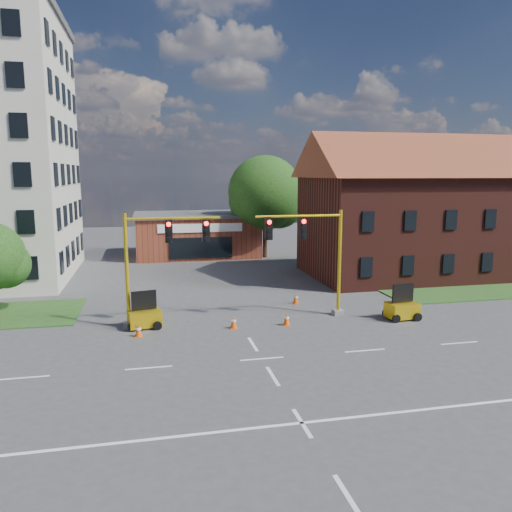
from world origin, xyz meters
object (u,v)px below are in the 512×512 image
(trailer_east, at_px, (402,309))
(trailer_west, at_px, (144,317))
(signal_mast_west, at_px, (158,255))
(pickup_white, at_px, (376,273))
(signal_mast_east, at_px, (313,250))

(trailer_east, bearing_deg, trailer_west, 168.15)
(trailer_west, distance_m, trailer_east, 14.51)
(signal_mast_west, distance_m, trailer_east, 14.10)
(signal_mast_west, height_order, trailer_east, signal_mast_west)
(trailer_west, distance_m, pickup_white, 19.09)
(trailer_east, distance_m, pickup_white, 9.89)
(signal_mast_west, xyz_separation_m, trailer_west, (-0.82, -0.11, -3.31))
(signal_mast_east, height_order, pickup_white, signal_mast_east)
(signal_mast_west, xyz_separation_m, pickup_white, (16.53, 7.85, -3.18))
(signal_mast_east, distance_m, trailer_east, 6.13)
(signal_mast_west, relative_size, pickup_white, 1.17)
(signal_mast_west, distance_m, signal_mast_east, 8.71)
(signal_mast_east, bearing_deg, pickup_white, 45.14)
(signal_mast_east, xyz_separation_m, pickup_white, (7.82, 7.85, -3.18))
(signal_mast_east, relative_size, trailer_east, 3.16)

